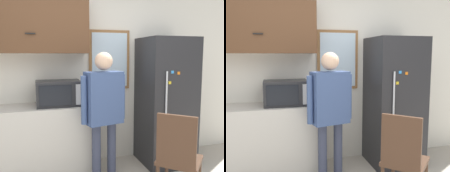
{
  "view_description": "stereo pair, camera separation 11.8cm",
  "coord_description": "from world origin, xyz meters",
  "views": [
    {
      "loc": [
        -0.64,
        -1.76,
        1.59
      ],
      "look_at": [
        0.2,
        0.98,
        1.23
      ],
      "focal_mm": 40.0,
      "sensor_mm": 36.0,
      "label": 1
    },
    {
      "loc": [
        -0.53,
        -1.8,
        1.59
      ],
      "look_at": [
        0.2,
        0.98,
        1.23
      ],
      "focal_mm": 40.0,
      "sensor_mm": 36.0,
      "label": 2
    }
  ],
  "objects": [
    {
      "name": "person",
      "position": [
        0.14,
        1.09,
        0.99
      ],
      "size": [
        0.58,
        0.31,
        1.62
      ],
      "rotation": [
        0.0,
        0.0,
        0.23
      ],
      "color": "#33384C",
      "rests_on": "ground_plane"
    },
    {
      "name": "window",
      "position": [
        0.41,
        1.77,
        1.51
      ],
      "size": [
        0.61,
        0.05,
        0.86
      ],
      "color": "olive"
    },
    {
      "name": "chair",
      "position": [
        0.77,
        0.43,
        0.54
      ],
      "size": [
        0.62,
        0.62,
        0.99
      ],
      "rotation": [
        0.0,
        0.0,
        2.37
      ],
      "color": "#472D1E",
      "rests_on": "ground_plane"
    },
    {
      "name": "counter",
      "position": [
        -1.08,
        1.5,
        0.47
      ],
      "size": [
        2.25,
        0.56,
        0.94
      ],
      "color": "#BCB7AD",
      "rests_on": "ground_plane"
    },
    {
      "name": "refrigerator",
      "position": [
        1.16,
        1.42,
        0.91
      ],
      "size": [
        0.7,
        0.73,
        1.83
      ],
      "color": "#232326",
      "rests_on": "ground_plane"
    },
    {
      "name": "back_wall",
      "position": [
        0.0,
        1.81,
        1.35
      ],
      "size": [
        6.0,
        0.06,
        2.7
      ],
      "color": "silver",
      "rests_on": "ground_plane"
    },
    {
      "name": "microwave",
      "position": [
        -0.37,
        1.49,
        1.1
      ],
      "size": [
        0.56,
        0.41,
        0.32
      ],
      "color": "#232326",
      "rests_on": "counter"
    }
  ]
}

